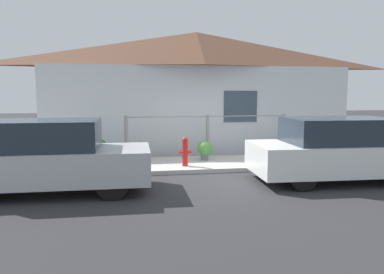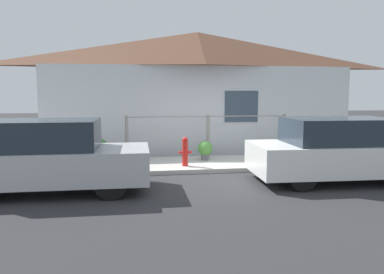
{
  "view_description": "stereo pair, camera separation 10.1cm",
  "coord_description": "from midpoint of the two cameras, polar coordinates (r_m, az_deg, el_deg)",
  "views": [
    {
      "loc": [
        -2.31,
        -9.04,
        2.03
      ],
      "look_at": [
        -0.73,
        0.3,
        0.9
      ],
      "focal_mm": 35.0,
      "sensor_mm": 36.0,
      "label": 1
    },
    {
      "loc": [
        -2.21,
        -9.06,
        2.03
      ],
      "look_at": [
        -0.73,
        0.3,
        0.9
      ],
      "focal_mm": 35.0,
      "sensor_mm": 36.0,
      "label": 2
    }
  ],
  "objects": [
    {
      "name": "fence",
      "position": [
        11.2,
        2.1,
        0.5
      ],
      "size": [
        4.9,
        0.1,
        1.26
      ],
      "color": "gray",
      "rests_on": "sidewalk"
    },
    {
      "name": "car_right",
      "position": [
        9.23,
        21.71,
        -1.87
      ],
      "size": [
        4.3,
        1.87,
        1.46
      ],
      "rotation": [
        0.0,
        0.0,
        -0.04
      ],
      "color": "white",
      "rests_on": "ground_plane"
    },
    {
      "name": "house",
      "position": [
        12.93,
        0.54,
        12.16
      ],
      "size": [
        10.39,
        2.23,
        4.06
      ],
      "color": "silver",
      "rests_on": "ground_plane"
    },
    {
      "name": "potted_plant_by_fence",
      "position": [
        10.54,
        -14.46,
        -1.86
      ],
      "size": [
        0.56,
        0.56,
        0.68
      ],
      "color": "slate",
      "rests_on": "sidewalk"
    },
    {
      "name": "car_left",
      "position": [
        8.06,
        -21.01,
        -2.92
      ],
      "size": [
        3.87,
        1.66,
        1.48
      ],
      "rotation": [
        0.0,
        0.0,
        -0.01
      ],
      "color": "#B7B7BC",
      "rests_on": "ground_plane"
    },
    {
      "name": "sidewalk",
      "position": [
        10.49,
        3.03,
        -4.06
      ],
      "size": [
        24.0,
        2.0,
        0.11
      ],
      "color": "#B2AFA8",
      "rests_on": "ground_plane"
    },
    {
      "name": "fire_hydrant",
      "position": [
        9.8,
        -1.37,
        -2.12
      ],
      "size": [
        0.35,
        0.15,
        0.76
      ],
      "color": "red",
      "rests_on": "sidewalk"
    },
    {
      "name": "ground_plane",
      "position": [
        9.55,
        4.34,
        -5.5
      ],
      "size": [
        60.0,
        60.0,
        0.0
      ],
      "primitive_type": "plane",
      "color": "#2D2D30"
    },
    {
      "name": "potted_plant_near_hydrant",
      "position": [
        10.66,
        1.66,
        -1.86
      ],
      "size": [
        0.43,
        0.43,
        0.55
      ],
      "color": "slate",
      "rests_on": "sidewalk"
    }
  ]
}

